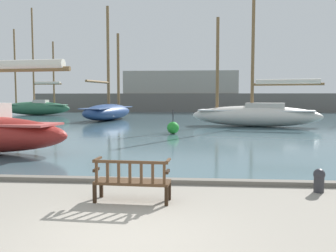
% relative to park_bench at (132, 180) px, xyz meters
% --- Properties ---
extents(ground_plane, '(160.00, 160.00, 0.00)m').
position_rel_park_bench_xyz_m(ground_plane, '(0.20, -2.09, -0.47)').
color(ground_plane, gray).
extents(harbor_water, '(100.00, 80.00, 0.08)m').
position_rel_park_bench_xyz_m(harbor_water, '(0.20, 41.91, -0.43)').
color(harbor_water, '#476670').
rests_on(harbor_water, ground).
extents(quay_edge_kerb, '(40.00, 0.30, 0.12)m').
position_rel_park_bench_xyz_m(quay_edge_kerb, '(0.20, 1.76, -0.41)').
color(quay_edge_kerb, slate).
rests_on(quay_edge_kerb, ground).
extents(park_bench, '(1.62, 0.60, 0.92)m').
position_rel_park_bench_xyz_m(park_bench, '(0.00, 0.00, 0.00)').
color(park_bench, black).
rests_on(park_bench, ground).
extents(sailboat_outer_port, '(9.95, 2.30, 12.23)m').
position_rel_park_bench_xyz_m(sailboat_outer_port, '(-17.52, 34.30, 0.65)').
color(sailboat_outer_port, '#2D6647').
rests_on(sailboat_outer_port, harbor_water).
extents(sailboat_far_starboard, '(9.50, 4.25, 10.04)m').
position_rel_park_bench_xyz_m(sailboat_far_starboard, '(5.46, 19.61, 0.55)').
color(sailboat_far_starboard, silver).
rests_on(sailboat_far_starboard, harbor_water).
extents(sailboat_nearest_port, '(4.04, 8.95, 10.25)m').
position_rel_park_bench_xyz_m(sailboat_nearest_port, '(-6.91, 25.75, 0.51)').
color(sailboat_nearest_port, navy).
rests_on(sailboat_nearest_port, harbor_water).
extents(mooring_bollard, '(0.27, 0.27, 0.56)m').
position_rel_park_bench_xyz_m(mooring_bollard, '(4.22, 1.16, -0.16)').
color(mooring_bollard, '#2D2D33').
rests_on(mooring_bollard, ground).
extents(channel_buoy, '(0.70, 0.70, 1.40)m').
position_rel_park_bench_xyz_m(channel_buoy, '(-0.11, 13.78, -0.04)').
color(channel_buoy, green).
rests_on(channel_buoy, harbor_water).
extents(far_breakwater, '(44.17, 2.40, 5.78)m').
position_rel_park_bench_xyz_m(far_breakwater, '(-0.19, 44.91, 1.61)').
color(far_breakwater, '#66605B').
rests_on(far_breakwater, ground).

